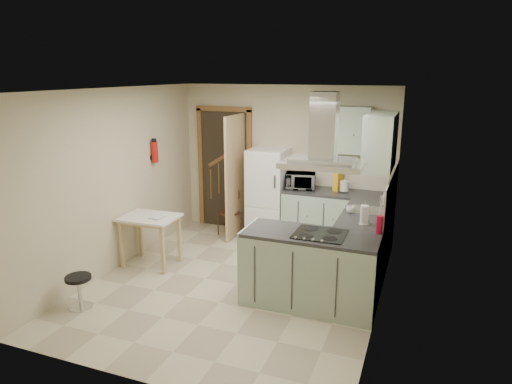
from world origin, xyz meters
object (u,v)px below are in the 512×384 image
at_px(bentwood_chair, 230,212).
at_px(fridge, 268,194).
at_px(extractor_hood, 323,164).
at_px(microwave, 300,181).
at_px(drop_leaf_table, 151,241).
at_px(stool, 80,292).
at_px(peninsula, 310,269).

bearing_deg(bentwood_chair, fridge, 29.31).
relative_size(fridge, extractor_hood, 1.67).
height_order(extractor_hood, bentwood_chair, extractor_hood).
relative_size(bentwood_chair, microwave, 1.71).
distance_m(drop_leaf_table, microwave, 2.47).
xyz_separation_m(fridge, stool, (-1.28, -3.02, -0.55)).
bearing_deg(microwave, bentwood_chair, 172.23).
relative_size(drop_leaf_table, stool, 1.93).
height_order(extractor_hood, stool, extractor_hood).
distance_m(peninsula, stool, 2.72).
distance_m(drop_leaf_table, bentwood_chair, 1.64).
distance_m(extractor_hood, drop_leaf_table, 2.88).
bearing_deg(stool, fridge, 66.96).
bearing_deg(stool, microwave, 58.51).
relative_size(extractor_hood, microwave, 1.95).
relative_size(stool, microwave, 0.87).
height_order(fridge, bentwood_chair, fridge).
xyz_separation_m(peninsula, microwave, (-0.67, 1.96, 0.58)).
xyz_separation_m(extractor_hood, bentwood_chair, (-1.98, 1.87, -1.33)).
height_order(extractor_hood, microwave, extractor_hood).
distance_m(fridge, extractor_hood, 2.57).
xyz_separation_m(drop_leaf_table, microwave, (1.74, 1.63, 0.66)).
distance_m(peninsula, microwave, 2.15).
xyz_separation_m(extractor_hood, drop_leaf_table, (-2.52, 0.33, -1.36)).
bearing_deg(peninsula, stool, -157.54).
bearing_deg(extractor_hood, peninsula, 180.00).
height_order(peninsula, microwave, microwave).
bearing_deg(bentwood_chair, microwave, 23.96).
distance_m(bentwood_chair, microwave, 1.36).
height_order(extractor_hood, drop_leaf_table, extractor_hood).
relative_size(fridge, drop_leaf_table, 1.93).
distance_m(fridge, bentwood_chair, 0.75).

